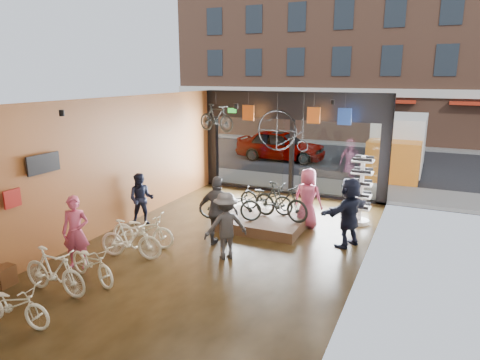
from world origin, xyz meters
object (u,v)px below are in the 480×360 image
Objects in this scene: customer_2 at (218,211)px; display_bike_right at (266,197)px; box_truck at (398,146)px; customer_5 at (349,212)px; floor_bike_0 at (13,305)px; penny_farthing at (285,132)px; sunglasses_rack at (361,190)px; display_platform at (262,223)px; floor_bike_4 at (143,230)px; customer_4 at (308,198)px; customer_3 at (226,226)px; floor_bike_1 at (54,271)px; customer_0 at (76,232)px; hung_bike at (216,118)px; street_car at (281,145)px; floor_bike_2 at (92,263)px; display_bike_left at (230,204)px; floor_bike_3 at (131,239)px; customer_1 at (141,199)px; display_bike_mid at (281,201)px.

display_bike_right is at bearing -106.06° from customer_2.
box_truck is 9.35m from customer_5.
penny_farthing reaches higher than floor_bike_0.
floor_bike_0 is at bearing -108.26° from box_truck.
display_platform is at bearing -151.91° from sunglasses_rack.
box_truck reaches higher than floor_bike_4.
display_platform is at bearing -25.46° from floor_bike_0.
floor_bike_4 is at bearing 49.64° from customer_4.
customer_3 is (0.07, -2.90, 0.07)m from display_bike_right.
customer_0 reaches higher than floor_bike_1.
hung_bike is at bearing -66.19° from customer_2.
floor_bike_0 is 0.98× the size of hung_bike.
street_car reaches higher than floor_bike_2.
floor_bike_4 is (-0.18, 2.04, 0.03)m from floor_bike_2.
display_bike_left is 1.07× the size of customer_0.
penny_farthing is (-2.79, 2.96, 1.57)m from customer_5.
floor_bike_1 is at bearing 58.95° from customer_2.
customer_3 is 0.96× the size of penny_farthing.
customer_5 is at bearing -92.41° from box_truck.
floor_bike_2 is at bearing -8.30° from floor_bike_0.
customer_4 reaches higher than floor_bike_3.
customer_3 reaches higher than floor_bike_1.
floor_bike_1 is 1.04× the size of customer_1.
display_bike_mid reaches higher than floor_bike_4.
sunglasses_rack is (2.02, 1.46, 0.20)m from display_bike_mid.
customer_0 is at bearing 42.83° from customer_2.
street_car is 10.43m from display_platform.
display_bike_mid is (-2.42, -8.87, -0.44)m from box_truck.
customer_2 reaches higher than floor_bike_1.
display_bike_right is (2.09, 7.10, 0.36)m from floor_bike_0.
floor_bike_4 is 3.51m from display_platform.
customer_4 is 0.96× the size of customer_5.
display_bike_left is 1.03× the size of display_bike_mid.
floor_bike_4 is 0.97× the size of display_bike_mid.
floor_bike_1 is 0.79× the size of sunglasses_rack.
display_bike_mid is at bearing -12.75° from floor_bike_2.
customer_0 is (-2.96, -4.25, 0.71)m from display_platform.
box_truck reaches higher than floor_bike_2.
customer_5 is at bearing -89.64° from display_bike_mid.
display_platform is (2.45, 5.39, -0.34)m from floor_bike_1.
floor_bike_3 reaches higher than floor_bike_4.
penny_farthing is at bearing -109.05° from customer_5.
customer_4 is at bearing -56.31° from floor_bike_4.
box_truck is at bearing 71.94° from display_platform.
street_car is at bearing 109.93° from penny_farthing.
sunglasses_rack is at bearing -80.25° from hung_bike.
hung_bike is at bearing 51.08° from customer_1.
customer_2 is 2.92m from customer_4.
floor_bike_1 is 0.68× the size of display_platform.
customer_4 is (1.27, 0.08, 0.12)m from display_bike_right.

